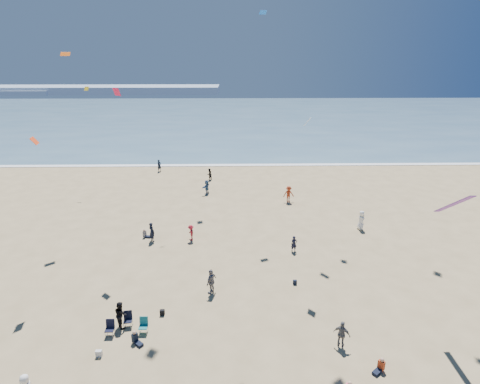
{
  "coord_description": "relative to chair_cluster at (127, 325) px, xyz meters",
  "views": [
    {
      "loc": [
        1.63,
        -11.75,
        16.12
      ],
      "look_at": [
        2.0,
        8.0,
        8.95
      ],
      "focal_mm": 28.0,
      "sensor_mm": 36.0,
      "label": 1
    }
  ],
  "objects": [
    {
      "name": "ocean",
      "position": [
        5.02,
        87.7,
        -0.47
      ],
      "size": [
        220.0,
        100.0,
        0.06
      ],
      "primitive_type": "cube",
      "color": "#476B84",
      "rests_on": "ground"
    },
    {
      "name": "surf_line",
      "position": [
        5.02,
        37.7,
        -0.46
      ],
      "size": [
        220.0,
        1.2,
        0.08
      ],
      "primitive_type": "cube",
      "color": "white",
      "rests_on": "ground"
    },
    {
      "name": "headland_far",
      "position": [
        -54.98,
        162.7,
        1.1
      ],
      "size": [
        110.0,
        20.0,
        3.2
      ],
      "primitive_type": "cube",
      "color": "#7A8EA8",
      "rests_on": "ground"
    },
    {
      "name": "headland_near",
      "position": [
        -94.98,
        157.7,
        0.5
      ],
      "size": [
        40.0,
        14.0,
        2.0
      ],
      "primitive_type": "cube",
      "color": "#7A8EA8",
      "rests_on": "ground"
    },
    {
      "name": "standing_flyers",
      "position": [
        7.87,
        9.12,
        0.38
      ],
      "size": [
        31.27,
        46.54,
        1.93
      ],
      "color": "slate",
      "rests_on": "ground"
    },
    {
      "name": "seated_group",
      "position": [
        7.82,
        -1.09,
        -0.08
      ],
      "size": [
        17.37,
        23.16,
        0.84
      ],
      "color": "white",
      "rests_on": "ground"
    },
    {
      "name": "chair_cluster",
      "position": [
        0.0,
        0.0,
        0.0
      ],
      "size": [
        2.61,
        1.44,
        1.0
      ],
      "color": "black",
      "rests_on": "ground"
    },
    {
      "name": "white_tote",
      "position": [
        -1.09,
        -2.03,
        -0.3
      ],
      "size": [
        0.35,
        0.2,
        0.4
      ],
      "primitive_type": "cube",
      "color": "silver",
      "rests_on": "ground"
    },
    {
      "name": "black_backpack",
      "position": [
        1.89,
        1.56,
        -0.31
      ],
      "size": [
        0.3,
        0.22,
        0.38
      ],
      "primitive_type": "cube",
      "color": "black",
      "rests_on": "ground"
    },
    {
      "name": "navy_bag",
      "position": [
        11.23,
        4.95,
        -0.33
      ],
      "size": [
        0.28,
        0.18,
        0.34
      ],
      "primitive_type": "cube",
      "color": "black",
      "rests_on": "ground"
    },
    {
      "name": "kites_aloft",
      "position": [
        13.85,
        5.7,
        14.5
      ],
      "size": [
        38.68,
        40.76,
        26.49
      ],
      "color": "pink",
      "rests_on": "ground"
    }
  ]
}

